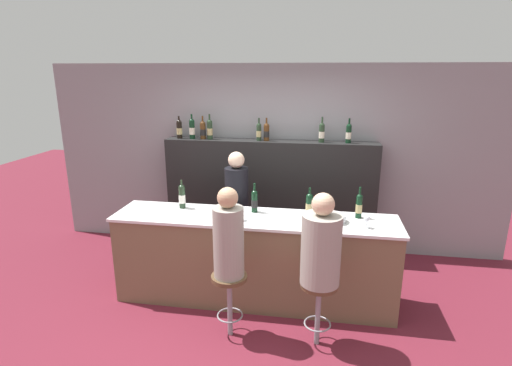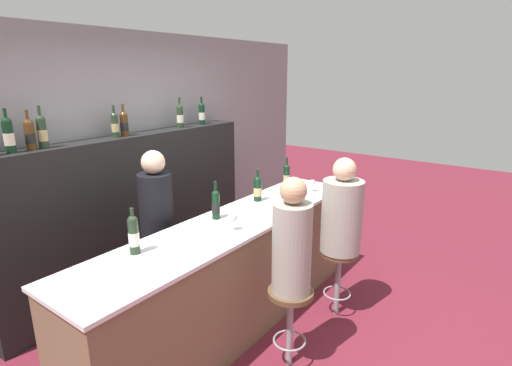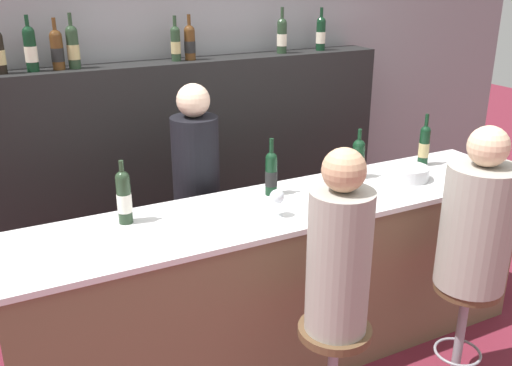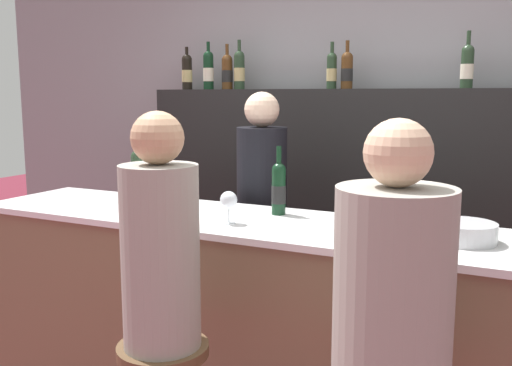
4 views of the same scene
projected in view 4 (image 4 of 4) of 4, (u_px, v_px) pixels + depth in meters
wall_back at (362, 133)px, 3.88m from camera, size 6.40×0.05×2.60m
bar_counter at (269, 324)px, 2.67m from camera, size 3.06×0.65×0.99m
back_bar_cabinet at (351, 211)px, 3.76m from camera, size 2.87×0.28×1.60m
wine_bottle_counter_0 at (138, 175)px, 3.08m from camera, size 0.07×0.07×0.33m
wine_bottle_counter_1 at (279, 188)px, 2.72m from camera, size 0.07×0.07×0.33m
wine_bottle_counter_2 at (405, 199)px, 2.46m from camera, size 0.08×0.08×0.31m
wine_bottle_backbar_0 at (187, 72)px, 4.17m from camera, size 0.08×0.08×0.31m
wine_bottle_backbar_1 at (208, 70)px, 4.09m from camera, size 0.08×0.08×0.34m
wine_bottle_backbar_2 at (227, 72)px, 4.02m from camera, size 0.08×0.08×0.31m
wine_bottle_backbar_3 at (239, 70)px, 3.98m from camera, size 0.08×0.08×0.34m
wine_bottle_backbar_4 at (332, 70)px, 3.69m from camera, size 0.07×0.07×0.30m
wine_bottle_backbar_5 at (347, 70)px, 3.64m from camera, size 0.08×0.08×0.30m
wine_bottle_backbar_6 at (467, 66)px, 3.32m from camera, size 0.07×0.07×0.33m
wine_glass_0 at (229, 201)px, 2.53m from camera, size 0.08×0.08×0.15m
metal_bowl at (464, 232)px, 2.22m from camera, size 0.25×0.25×0.08m
guest_seated_left at (160, 244)px, 2.06m from camera, size 0.29×0.29×0.86m
guest_seated_right at (393, 283)px, 1.69m from camera, size 0.36×0.36×0.85m
bartender at (262, 239)px, 3.27m from camera, size 0.28×0.28×1.58m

